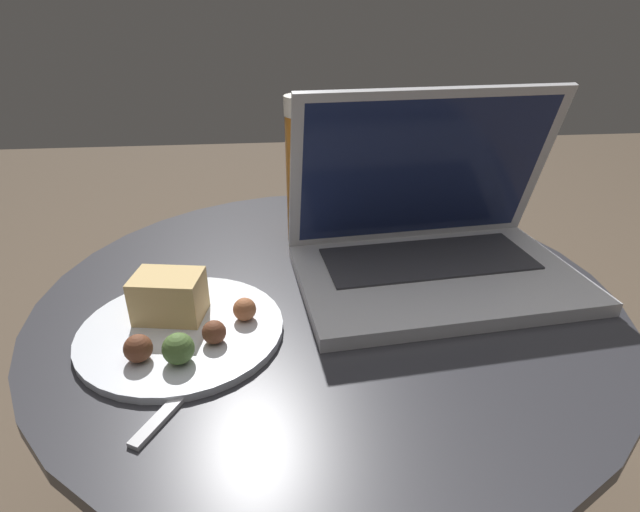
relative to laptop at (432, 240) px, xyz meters
name	(u,v)px	position (x,y,z in m)	size (l,w,h in m)	color
table	(327,373)	(-0.14, -0.03, -0.19)	(0.74, 0.74, 0.55)	#515156
laptop	(432,240)	(0.00, 0.00, 0.00)	(0.39, 0.27, 0.25)	silver
beer_glass	(306,172)	(-0.16, 0.13, 0.06)	(0.06, 0.06, 0.22)	#C6701E
snack_plate	(179,321)	(-0.32, -0.11, -0.03)	(0.23, 0.23, 0.06)	silver
fork	(210,366)	(-0.28, -0.17, -0.05)	(0.11, 0.18, 0.00)	silver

